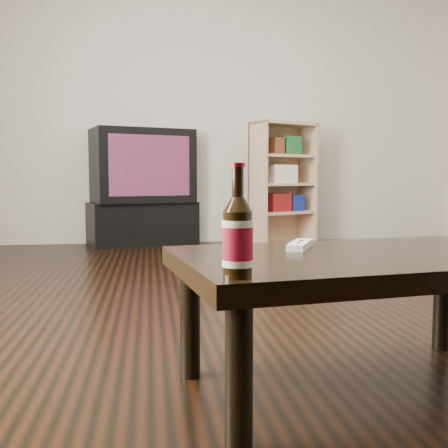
{
  "coord_description": "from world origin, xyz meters",
  "views": [
    {
      "loc": [
        -0.59,
        -2.13,
        0.62
      ],
      "look_at": [
        -0.43,
        -1.02,
        0.53
      ],
      "focal_mm": 42.0,
      "sensor_mm": 36.0,
      "label": 1
    }
  ],
  "objects": [
    {
      "name": "floor",
      "position": [
        0.0,
        0.0,
        -0.01
      ],
      "size": [
        5.0,
        6.0,
        0.01
      ],
      "primitive_type": "cube",
      "color": "black",
      "rests_on": "ground"
    },
    {
      "name": "wall_back",
      "position": [
        0.0,
        3.01,
        1.35
      ],
      "size": [
        5.0,
        0.02,
        2.7
      ],
      "primitive_type": "cube",
      "color": "#BEB5A9",
      "rests_on": "ground"
    },
    {
      "name": "tv_stand",
      "position": [
        -0.66,
        2.95,
        0.2
      ],
      "size": [
        1.1,
        0.77,
        0.4
      ],
      "primitive_type": "cube",
      "rotation": [
        0.0,
        0.0,
        0.3
      ],
      "color": "black",
      "rests_on": "floor"
    },
    {
      "name": "tv",
      "position": [
        -0.66,
        2.95,
        0.74
      ],
      "size": [
        1.04,
        0.82,
        0.69
      ],
      "rotation": [
        0.0,
        0.0,
        0.3
      ],
      "color": "black",
      "rests_on": "tv_stand"
    },
    {
      "name": "bookshelf",
      "position": [
        0.64,
        2.67,
        0.59
      ],
      "size": [
        0.68,
        0.5,
        1.14
      ],
      "rotation": [
        0.0,
        0.0,
        0.41
      ],
      "color": "tan",
      "rests_on": "floor"
    },
    {
      "name": "coffee_table",
      "position": [
        0.04,
        -0.7,
        0.35
      ],
      "size": [
        1.17,
        0.79,
        0.41
      ],
      "rotation": [
        0.0,
        0.0,
        0.15
      ],
      "color": "black",
      "rests_on": "floor"
    },
    {
      "name": "beer_bottle",
      "position": [
        -0.4,
        -1.02,
        0.5
      ],
      "size": [
        0.09,
        0.09,
        0.25
      ],
      "rotation": [
        0.0,
        0.0,
        -0.38
      ],
      "color": "black",
      "rests_on": "coffee_table"
    },
    {
      "name": "remote",
      "position": [
        -0.13,
        -0.57,
        0.42
      ],
      "size": [
        0.13,
        0.19,
        0.02
      ],
      "rotation": [
        0.0,
        0.0,
        -0.46
      ],
      "color": "silver",
      "rests_on": "coffee_table"
    }
  ]
}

